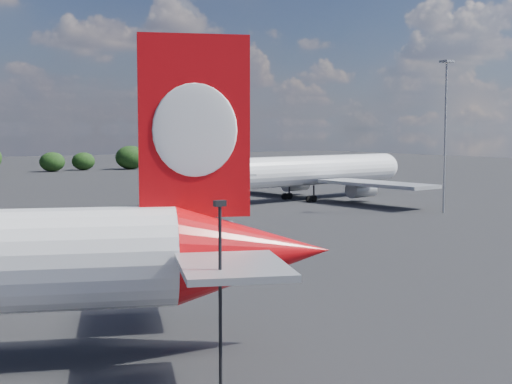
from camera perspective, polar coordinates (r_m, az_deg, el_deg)
china_southern_airliner at (r=127.20m, az=3.76°, el=1.63°), size 51.72×49.31×16.88m
apron_lamp_post at (r=33.16m, az=-2.88°, el=-7.73°), size 0.55×0.30×9.46m
floodlight_mast_near at (r=111.19m, az=14.93°, el=5.95°), size 1.60×1.60×22.95m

